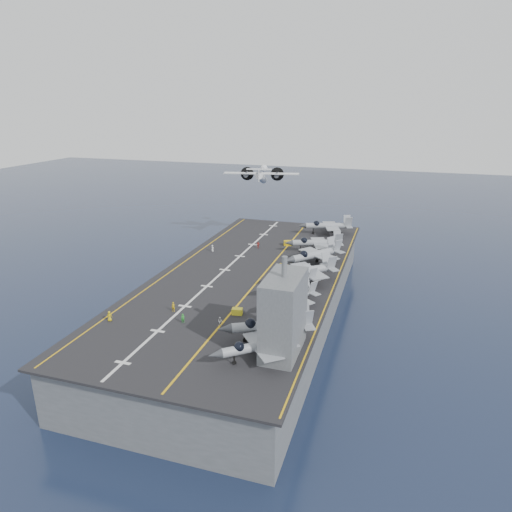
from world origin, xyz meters
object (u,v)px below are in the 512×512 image
(fighter_jet_0, at_px, (258,345))
(transport_plane, at_px, (261,178))
(tow_cart_a, at_px, (237,311))
(island_superstructure, at_px, (284,306))

(fighter_jet_0, distance_m, transport_plane, 95.16)
(fighter_jet_0, height_order, transport_plane, transport_plane)
(transport_plane, bearing_deg, tow_cart_a, -75.99)
(island_superstructure, relative_size, tow_cart_a, 7.49)
(transport_plane, bearing_deg, fighter_jet_0, -73.25)
(fighter_jet_0, relative_size, transport_plane, 0.56)
(island_superstructure, xyz_separation_m, tow_cart_a, (-10.76, 9.80, -6.95))
(fighter_jet_0, xyz_separation_m, transport_plane, (-27.30, 90.70, 9.17))
(island_superstructure, bearing_deg, fighter_jet_0, -131.52)
(island_superstructure, relative_size, transport_plane, 0.54)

